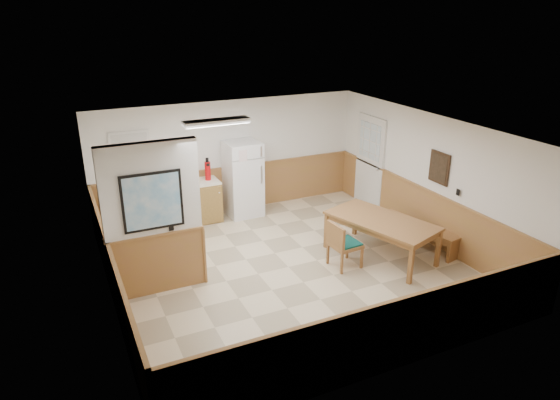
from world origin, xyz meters
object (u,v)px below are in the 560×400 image
dining_bench (419,229)px  refrigerator (243,179)px  dining_table (381,224)px  dining_chair (341,242)px  fire_extinguisher (208,170)px  soap_bottle (126,187)px

dining_bench → refrigerator: bearing=117.4°
refrigerator → dining_table: (1.55, -2.98, -0.17)m
dining_bench → dining_chair: dining_chair is taller
refrigerator → dining_chair: bearing=-79.0°
dining_table → dining_bench: size_ratio=1.27×
dining_bench → fire_extinguisher: size_ratio=3.57×
soap_bottle → dining_table: bearing=-36.8°
refrigerator → dining_chair: 3.11m
dining_bench → dining_table: bearing=170.9°
dining_bench → fire_extinguisher: fire_extinguisher is taller
dining_bench → fire_extinguisher: 4.48m
refrigerator → dining_chair: refrigerator is taller
soap_bottle → fire_extinguisher: bearing=1.1°
dining_chair → soap_bottle: size_ratio=4.13×
dining_table → dining_bench: dining_table is taller
dining_bench → dining_chair: size_ratio=2.03×
soap_bottle → dining_bench: bearing=-30.6°
dining_chair → dining_bench: bearing=-0.6°
dining_table → dining_bench: 1.01m
dining_table → fire_extinguisher: bearing=109.0°
refrigerator → dining_chair: size_ratio=1.95×
dining_table → dining_bench: bearing=-14.1°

